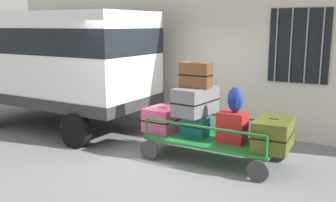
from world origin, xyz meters
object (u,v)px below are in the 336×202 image
object	(u,v)px
suitcase_midleft_top	(196,75)
suitcase_midright_bottom	(273,134)
suitcase_left_bottom	(162,119)
backpack	(235,100)
luggage_cart	(213,142)
suitcase_midleft_bottom	(196,125)
suitcase_center_bottom	(232,127)
suitcase_midleft_middle	(196,101)
van	(58,58)

from	to	relation	value
suitcase_midleft_top	suitcase_midright_bottom	bearing A→B (deg)	0.56
suitcase_left_bottom	backpack	bearing A→B (deg)	-0.49
luggage_cart	suitcase_midleft_bottom	world-z (taller)	suitcase_midleft_bottom
backpack	suitcase_midleft_top	bearing A→B (deg)	-178.88
luggage_cart	suitcase_left_bottom	world-z (taller)	suitcase_left_bottom
luggage_cart	suitcase_midright_bottom	distance (m)	1.12
suitcase_center_bottom	backpack	xyz separation A→B (m)	(0.03, -0.00, 0.49)
suitcase_midleft_bottom	suitcase_left_bottom	bearing A→B (deg)	-179.72
suitcase_midleft_middle	suitcase_center_bottom	size ratio (longest dim) A/B	1.74
van	suitcase_left_bottom	xyz separation A→B (m)	(3.05, -0.30, -1.03)
suitcase_left_bottom	suitcase_midright_bottom	bearing A→B (deg)	-0.35
suitcase_midleft_top	backpack	size ratio (longest dim) A/B	1.28
suitcase_midright_bottom	backpack	bearing A→B (deg)	179.94
suitcase_left_bottom	van	bearing A→B (deg)	174.43
suitcase_midleft_bottom	suitcase_midright_bottom	size ratio (longest dim) A/B	0.51
suitcase_midleft_middle	suitcase_midleft_top	bearing A→B (deg)	-90.00
suitcase_midright_bottom	backpack	xyz separation A→B (m)	(-0.68, 0.00, 0.51)
suitcase_midleft_top	suitcase_center_bottom	xyz separation A→B (m)	(0.72, 0.02, -0.87)
suitcase_left_bottom	suitcase_midleft_bottom	size ratio (longest dim) A/B	1.41
suitcase_left_bottom	suitcase_midleft_top	bearing A→B (deg)	-2.18
suitcase_midright_bottom	suitcase_midleft_middle	bearing A→B (deg)	179.98
suitcase_left_bottom	suitcase_midright_bottom	world-z (taller)	suitcase_midright_bottom
luggage_cart	suitcase_left_bottom	bearing A→B (deg)	178.66
van	backpack	xyz separation A→B (m)	(4.51, -0.31, -0.50)
van	suitcase_left_bottom	world-z (taller)	van
suitcase_midright_bottom	suitcase_center_bottom	bearing A→B (deg)	179.77
van	suitcase_left_bottom	size ratio (longest dim) A/B	6.88
suitcase_left_bottom	luggage_cart	bearing A→B (deg)	-1.34
luggage_cart	backpack	distance (m)	0.91
suitcase_left_bottom	suitcase_midleft_middle	distance (m)	0.84
suitcase_left_bottom	suitcase_midleft_top	xyz separation A→B (m)	(0.72, -0.03, 0.91)
luggage_cart	suitcase_midleft_top	size ratio (longest dim) A/B	4.21
suitcase_midleft_bottom	suitcase_midright_bottom	world-z (taller)	suitcase_midright_bottom
van	suitcase_midleft_middle	world-z (taller)	van
suitcase_center_bottom	suitcase_midright_bottom	size ratio (longest dim) A/B	0.59
van	suitcase_midleft_bottom	distance (m)	3.92
suitcase_midleft_top	backpack	world-z (taller)	suitcase_midleft_top
suitcase_midleft_top	suitcase_midleft_bottom	bearing A→B (deg)	90.00
suitcase_midleft_middle	suitcase_midright_bottom	world-z (taller)	suitcase_midleft_middle
suitcase_midleft_bottom	backpack	bearing A→B (deg)	-1.23
suitcase_midleft_middle	backpack	xyz separation A→B (m)	(0.75, 0.00, 0.09)
van	suitcase_midright_bottom	xyz separation A→B (m)	(5.20, -0.31, -1.01)
suitcase_left_bottom	backpack	distance (m)	1.56
van	suitcase_midleft_top	bearing A→B (deg)	-4.92
backpack	suitcase_midleft_bottom	bearing A→B (deg)	178.77
suitcase_midleft_middle	suitcase_center_bottom	world-z (taller)	suitcase_midleft_middle
suitcase_midleft_bottom	suitcase_center_bottom	bearing A→B (deg)	-1.11
luggage_cart	suitcase_midright_bottom	world-z (taller)	suitcase_midright_bottom
suitcase_left_bottom	suitcase_midright_bottom	size ratio (longest dim) A/B	0.72
suitcase_midleft_middle	suitcase_midleft_top	distance (m)	0.48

